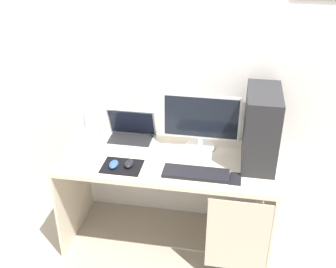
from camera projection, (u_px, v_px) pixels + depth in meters
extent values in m
plane|color=#9E9384|center=(168.00, 238.00, 3.15)|extent=(8.00, 8.00, 0.00)
cube|color=silver|center=(177.00, 60.00, 2.84)|extent=(4.00, 0.04, 2.60)
cube|color=beige|center=(168.00, 159.00, 2.81)|extent=(1.45, 0.64, 0.03)
cube|color=beige|center=(74.00, 192.00, 3.10)|extent=(0.02, 0.64, 0.70)
cube|color=beige|center=(269.00, 213.00, 2.88)|extent=(0.02, 0.64, 0.70)
cube|color=beige|center=(238.00, 237.00, 2.62)|extent=(0.40, 0.01, 0.56)
cube|color=#232326|center=(261.00, 128.00, 2.64)|extent=(0.21, 0.43, 0.50)
cylinder|color=white|center=(200.00, 146.00, 2.91)|extent=(0.21, 0.21, 0.01)
cylinder|color=white|center=(200.00, 141.00, 2.89)|extent=(0.04, 0.04, 0.07)
cube|color=white|center=(201.00, 117.00, 2.79)|extent=(0.53, 0.02, 0.32)
cube|color=black|center=(201.00, 118.00, 2.78)|extent=(0.50, 0.00, 0.29)
cube|color=#9EA3A8|center=(130.00, 142.00, 2.97)|extent=(0.35, 0.25, 0.01)
cube|color=black|center=(130.00, 139.00, 2.99)|extent=(0.31, 0.17, 0.00)
cube|color=#9EA3A8|center=(132.00, 122.00, 2.99)|extent=(0.35, 0.09, 0.22)
cube|color=black|center=(131.00, 123.00, 2.98)|extent=(0.33, 0.08, 0.20)
cylinder|color=white|center=(89.00, 123.00, 3.03)|extent=(0.08, 0.08, 0.20)
cube|color=white|center=(85.00, 140.00, 2.91)|extent=(0.20, 0.14, 0.10)
cube|color=black|center=(196.00, 173.00, 2.61)|extent=(0.42, 0.14, 0.02)
cube|color=black|center=(122.00, 166.00, 2.70)|extent=(0.26, 0.20, 0.00)
ellipsoid|color=black|center=(129.00, 164.00, 2.69)|extent=(0.06, 0.10, 0.03)
ellipsoid|color=#2D51B2|center=(114.00, 164.00, 2.68)|extent=(0.06, 0.10, 0.03)
cube|color=black|center=(235.00, 179.00, 2.57)|extent=(0.07, 0.13, 0.01)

